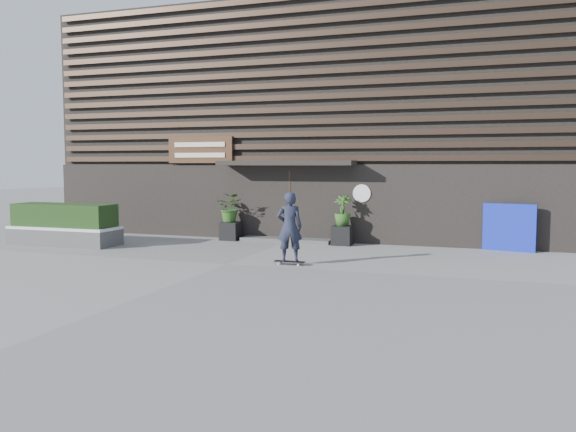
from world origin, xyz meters
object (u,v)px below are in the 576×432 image
at_px(skateboarder, 290,227).
at_px(planter_pot_left, 231,231).
at_px(planter_pot_right, 342,235).
at_px(raised_bed, 65,237).
at_px(blue_tarp, 509,227).

bearing_deg(skateboarder, planter_pot_left, 130.53).
height_order(planter_pot_right, raised_bed, planter_pot_right).
bearing_deg(blue_tarp, planter_pot_right, -164.66).
relative_size(planter_pot_right, raised_bed, 0.17).
height_order(raised_bed, blue_tarp, blue_tarp).
bearing_deg(blue_tarp, raised_bed, -155.21).
distance_m(planter_pot_left, raised_bed, 5.22).
distance_m(planter_pot_right, blue_tarp, 4.89).
bearing_deg(planter_pot_right, planter_pot_left, 180.00).
distance_m(planter_pot_left, blue_tarp, 8.68).
bearing_deg(planter_pot_right, skateboarder, -95.36).
bearing_deg(skateboarder, blue_tarp, 39.38).
distance_m(planter_pot_left, skateboarder, 5.31).
bearing_deg(skateboarder, raised_bed, 170.76).
bearing_deg(planter_pot_left, raised_bed, -148.54).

